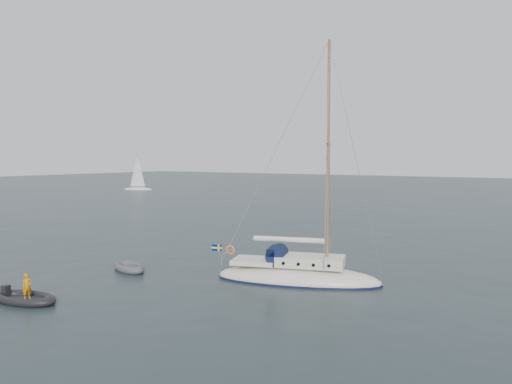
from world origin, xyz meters
The scene contains 5 objects.
ground centered at (0.00, 0.00, 0.00)m, with size 300.00×300.00×0.00m, color black.
sailboat centered at (1.48, 0.66, 0.98)m, with size 9.12×2.73×12.98m.
dinghy centered at (-7.94, -2.32, 0.18)m, with size 2.92×1.32×0.42m.
rib centered at (-7.13, -9.31, 0.21)m, with size 3.39×1.54×1.34m.
distant_yacht_a centered at (-60.13, 48.46, 3.33)m, with size 5.87×3.13×7.78m.
Camera 1 is at (13.63, -22.19, 6.53)m, focal length 35.00 mm.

